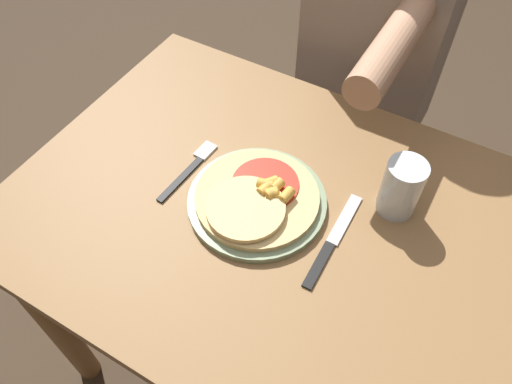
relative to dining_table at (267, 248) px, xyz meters
name	(u,v)px	position (x,y,z in m)	size (l,w,h in m)	color
ground_plane	(264,352)	(0.00, 0.00, -0.60)	(8.00, 8.00, 0.00)	#423323
dining_table	(267,248)	(0.00, 0.00, 0.00)	(0.96, 0.72, 0.74)	olive
plate	(256,203)	(-0.03, 0.00, 0.14)	(0.26, 0.26, 0.01)	gray
pizza	(256,199)	(-0.02, -0.01, 0.16)	(0.23, 0.23, 0.04)	#DBBC7A
fork	(191,167)	(-0.18, 0.01, 0.14)	(0.03, 0.18, 0.00)	black
knife	(332,241)	(0.13, -0.01, 0.14)	(0.02, 0.22, 0.00)	black
drinking_glass	(401,188)	(0.20, 0.12, 0.19)	(0.07, 0.07, 0.12)	silver
person_diner	(376,46)	(-0.01, 0.56, 0.14)	(0.32, 0.52, 1.28)	#2D2D38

